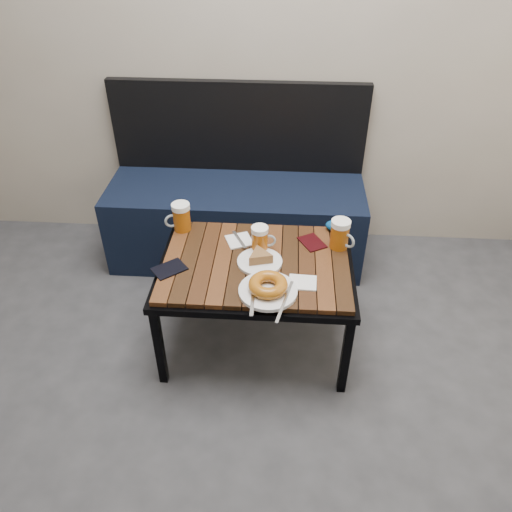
# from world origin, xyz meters

# --- Properties ---
(bench) EXTENTS (1.40, 0.50, 0.95)m
(bench) POSITION_xyz_m (-0.00, 1.76, 0.27)
(bench) COLOR black
(bench) RESTS_ON ground
(cafe_table) EXTENTS (0.84, 0.62, 0.47)m
(cafe_table) POSITION_xyz_m (0.15, 1.06, 0.43)
(cafe_table) COLOR black
(cafe_table) RESTS_ON ground
(beer_mug_left) EXTENTS (0.13, 0.11, 0.14)m
(beer_mug_left) POSITION_xyz_m (-0.21, 1.29, 0.54)
(beer_mug_left) COLOR #A34F0D
(beer_mug_left) RESTS_ON cafe_table
(beer_mug_centre) EXTENTS (0.11, 0.08, 0.12)m
(beer_mug_centre) POSITION_xyz_m (0.17, 1.15, 0.53)
(beer_mug_centre) COLOR #A34F0D
(beer_mug_centre) RESTS_ON cafe_table
(beer_mug_right) EXTENTS (0.12, 0.12, 0.14)m
(beer_mug_right) POSITION_xyz_m (0.52, 1.19, 0.54)
(beer_mug_right) COLOR #A34F0D
(beer_mug_right) RESTS_ON cafe_table
(plate_pie) EXTENTS (0.19, 0.19, 0.05)m
(plate_pie) POSITION_xyz_m (0.17, 1.05, 0.49)
(plate_pie) COLOR white
(plate_pie) RESTS_ON cafe_table
(plate_bagel) EXTENTS (0.24, 0.31, 0.06)m
(plate_bagel) POSITION_xyz_m (0.21, 0.86, 0.50)
(plate_bagel) COLOR white
(plate_bagel) RESTS_ON cafe_table
(napkin_left) EXTENTS (0.14, 0.14, 0.01)m
(napkin_left) POSITION_xyz_m (0.07, 1.21, 0.48)
(napkin_left) COLOR white
(napkin_left) RESTS_ON cafe_table
(napkin_right) EXTENTS (0.12, 0.10, 0.01)m
(napkin_right) POSITION_xyz_m (0.35, 0.93, 0.48)
(napkin_right) COLOR white
(napkin_right) RESTS_ON cafe_table
(passport_navy) EXTENTS (0.16, 0.16, 0.01)m
(passport_navy) POSITION_xyz_m (-0.21, 0.98, 0.48)
(passport_navy) COLOR black
(passport_navy) RESTS_ON cafe_table
(passport_burgundy) EXTENTS (0.14, 0.15, 0.01)m
(passport_burgundy) POSITION_xyz_m (0.40, 1.21, 0.47)
(passport_burgundy) COLOR black
(passport_burgundy) RESTS_ON cafe_table
(knit_pouch) EXTENTS (0.13, 0.10, 0.05)m
(knit_pouch) POSITION_xyz_m (0.51, 1.32, 0.50)
(knit_pouch) COLOR navy
(knit_pouch) RESTS_ON cafe_table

